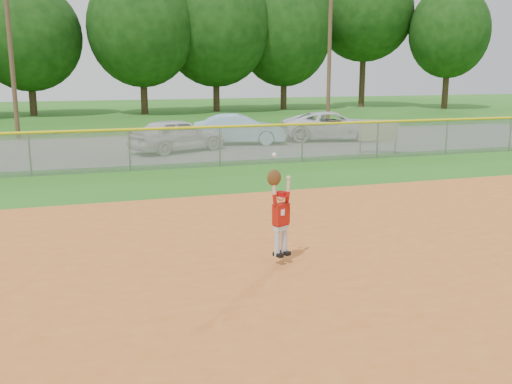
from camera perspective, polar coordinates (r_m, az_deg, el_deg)
ground at (r=12.39m, az=7.95°, el=-4.81°), size 120.00×120.00×0.00m
clay_infield at (r=9.92m, az=15.56°, el=-9.41°), size 24.00×16.00×0.04m
parking_strip at (r=27.38m, az=-6.72°, el=4.58°), size 44.00×10.00×0.03m
car_white_a at (r=25.45m, az=-7.90°, el=5.68°), size 4.66×3.33×1.47m
car_blue at (r=27.77m, az=-1.70°, el=6.29°), size 4.62×2.44×1.45m
car_white_b at (r=29.69m, az=7.67°, el=6.57°), size 5.62×3.50×1.45m
sponsor_sign at (r=25.13m, az=12.13°, el=5.93°), size 1.57×0.67×1.49m
outfield_fence at (r=21.46m, az=-3.64°, el=4.89°), size 40.06×0.10×1.55m
power_lines at (r=33.25m, az=-7.27°, el=13.94°), size 19.40×0.24×9.00m
tree_line at (r=49.10m, az=-11.02°, el=16.55°), size 62.37×13.00×14.43m
ballplayer at (r=10.44m, az=2.42°, el=-2.12°), size 0.53×0.32×1.95m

